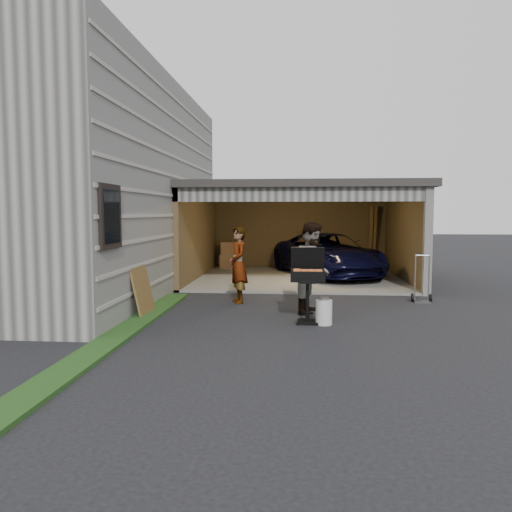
{
  "coord_description": "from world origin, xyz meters",
  "views": [
    {
      "loc": [
        0.74,
        -9.05,
        2.07
      ],
      "look_at": [
        -0.17,
        1.42,
        1.15
      ],
      "focal_mm": 35.0,
      "sensor_mm": 36.0,
      "label": 1
    }
  ],
  "objects_px": {
    "woman": "(238,265)",
    "hand_truck": "(422,293)",
    "man": "(313,267)",
    "bbq_grill": "(308,278)",
    "plywood_panel": "(143,290)",
    "minivan": "(328,256)",
    "propane_tank": "(324,312)"
  },
  "relations": [
    {
      "from": "bbq_grill",
      "to": "plywood_panel",
      "type": "bearing_deg",
      "value": 172.79
    },
    {
      "from": "bbq_grill",
      "to": "propane_tank",
      "type": "distance_m",
      "value": 0.69
    },
    {
      "from": "minivan",
      "to": "hand_truck",
      "type": "bearing_deg",
      "value": -86.96
    },
    {
      "from": "man",
      "to": "bbq_grill",
      "type": "height_order",
      "value": "man"
    },
    {
      "from": "woman",
      "to": "propane_tank",
      "type": "xyz_separation_m",
      "value": [
        1.85,
        -2.09,
        -0.65
      ]
    },
    {
      "from": "propane_tank",
      "to": "man",
      "type": "bearing_deg",
      "value": 99.0
    },
    {
      "from": "man",
      "to": "minivan",
      "type": "bearing_deg",
      "value": 6.61
    },
    {
      "from": "woman",
      "to": "hand_truck",
      "type": "xyz_separation_m",
      "value": [
        4.23,
        0.45,
        -0.66
      ]
    },
    {
      "from": "propane_tank",
      "to": "plywood_panel",
      "type": "relative_size",
      "value": 0.45
    },
    {
      "from": "bbq_grill",
      "to": "plywood_panel",
      "type": "height_order",
      "value": "bbq_grill"
    },
    {
      "from": "hand_truck",
      "to": "man",
      "type": "bearing_deg",
      "value": -146.81
    },
    {
      "from": "man",
      "to": "hand_truck",
      "type": "height_order",
      "value": "man"
    },
    {
      "from": "propane_tank",
      "to": "hand_truck",
      "type": "height_order",
      "value": "hand_truck"
    },
    {
      "from": "woman",
      "to": "hand_truck",
      "type": "bearing_deg",
      "value": 74.65
    },
    {
      "from": "hand_truck",
      "to": "propane_tank",
      "type": "bearing_deg",
      "value": -128.97
    },
    {
      "from": "woman",
      "to": "propane_tank",
      "type": "relative_size",
      "value": 3.83
    },
    {
      "from": "man",
      "to": "propane_tank",
      "type": "height_order",
      "value": "man"
    },
    {
      "from": "minivan",
      "to": "hand_truck",
      "type": "height_order",
      "value": "minivan"
    },
    {
      "from": "woman",
      "to": "propane_tank",
      "type": "bearing_deg",
      "value": 20.15
    },
    {
      "from": "bbq_grill",
      "to": "plywood_panel",
      "type": "relative_size",
      "value": 1.38
    },
    {
      "from": "propane_tank",
      "to": "woman",
      "type": "bearing_deg",
      "value": 131.54
    },
    {
      "from": "woman",
      "to": "man",
      "type": "bearing_deg",
      "value": 38.5
    },
    {
      "from": "hand_truck",
      "to": "plywood_panel",
      "type": "bearing_deg",
      "value": -157.42
    },
    {
      "from": "bbq_grill",
      "to": "hand_truck",
      "type": "xyz_separation_m",
      "value": [
        2.68,
        2.41,
        -0.63
      ]
    },
    {
      "from": "woman",
      "to": "man",
      "type": "distance_m",
      "value": 1.94
    },
    {
      "from": "minivan",
      "to": "bbq_grill",
      "type": "height_order",
      "value": "bbq_grill"
    },
    {
      "from": "woman",
      "to": "bbq_grill",
      "type": "bearing_deg",
      "value": 16.89
    },
    {
      "from": "man",
      "to": "woman",
      "type": "bearing_deg",
      "value": 72.73
    },
    {
      "from": "plywood_panel",
      "to": "hand_truck",
      "type": "relative_size",
      "value": 0.93
    },
    {
      "from": "plywood_panel",
      "to": "hand_truck",
      "type": "bearing_deg",
      "value": 18.45
    },
    {
      "from": "man",
      "to": "bbq_grill",
      "type": "distance_m",
      "value": 1.01
    },
    {
      "from": "minivan",
      "to": "woman",
      "type": "relative_size",
      "value": 2.76
    }
  ]
}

